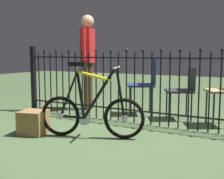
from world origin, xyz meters
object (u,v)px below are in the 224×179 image
at_px(display_crate, 34,122).
at_px(person_visitor, 88,53).
at_px(chair_charcoal, 184,87).
at_px(chair_navy, 146,81).
at_px(bicycle, 91,112).

bearing_deg(display_crate, person_visitor, 101.21).
distance_m(chair_charcoal, chair_navy, 0.66).
bearing_deg(chair_charcoal, chair_navy, 174.93).
distance_m(bicycle, chair_charcoal, 1.67).
bearing_deg(person_visitor, bicycle, -54.60).
height_order(chair_charcoal, person_visitor, person_visitor).
bearing_deg(chair_navy, person_visitor, -175.30).
bearing_deg(display_crate, bicycle, 18.99).
distance_m(chair_navy, person_visitor, 1.18).
relative_size(bicycle, person_visitor, 0.73).
xyz_separation_m(bicycle, display_crate, (-0.71, -0.24, -0.17)).
distance_m(bicycle, chair_navy, 1.59).
relative_size(chair_charcoal, display_crate, 2.62).
bearing_deg(chair_navy, bicycle, -91.40).
bearing_deg(chair_navy, chair_charcoal, -5.07).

